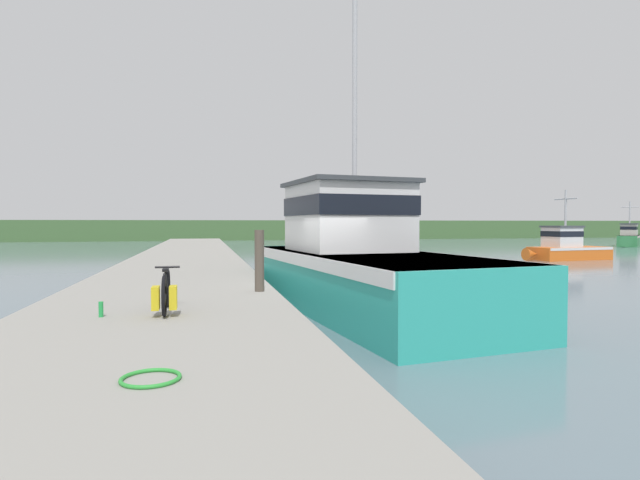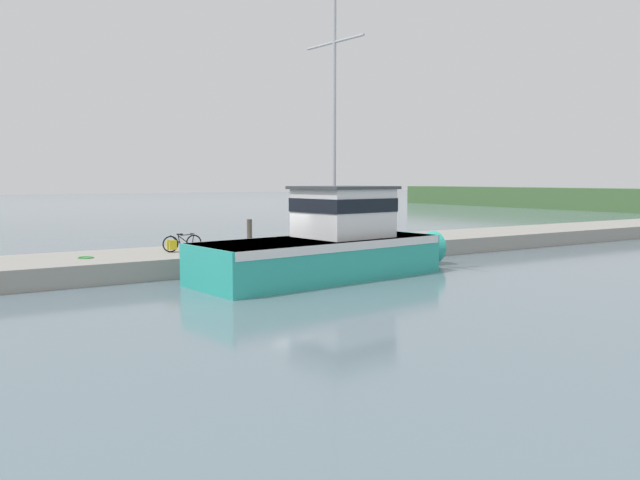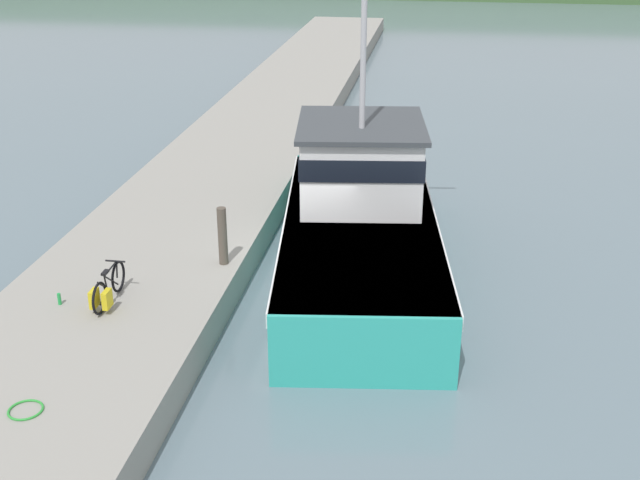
# 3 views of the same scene
# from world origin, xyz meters

# --- Properties ---
(ground_plane) EXTENTS (320.00, 320.00, 0.00)m
(ground_plane) POSITION_xyz_m (0.00, 0.00, 0.00)
(ground_plane) COLOR slate
(dock_pier) EXTENTS (4.85, 80.00, 0.81)m
(dock_pier) POSITION_xyz_m (-3.76, 0.00, 0.40)
(dock_pier) COLOR gray
(dock_pier) RESTS_ON ground_plane
(fishing_boat_main) EXTENTS (4.90, 12.08, 10.98)m
(fishing_boat_main) POSITION_xyz_m (1.26, 1.07, 1.33)
(fishing_boat_main) COLOR teal
(fishing_boat_main) RESTS_ON ground_plane
(bicycle_touring) EXTENTS (0.44, 1.73, 0.77)m
(bicycle_touring) POSITION_xyz_m (-3.62, -3.38, 1.16)
(bicycle_touring) COLOR black
(bicycle_touring) RESTS_ON dock_pier
(mooring_post) EXTENTS (0.22, 0.22, 1.40)m
(mooring_post) POSITION_xyz_m (-1.74, -0.98, 1.51)
(mooring_post) COLOR #51473D
(mooring_post) RESTS_ON dock_pier
(hose_coil) EXTENTS (0.60, 0.60, 0.04)m
(hose_coil) POSITION_xyz_m (-3.50, -7.19, 0.83)
(hose_coil) COLOR green
(hose_coil) RESTS_ON dock_pier
(water_bottle_on_curb) EXTENTS (0.07, 0.07, 0.26)m
(water_bottle_on_curb) POSITION_xyz_m (-4.64, -3.51, 0.93)
(water_bottle_on_curb) COLOR green
(water_bottle_on_curb) RESTS_ON dock_pier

